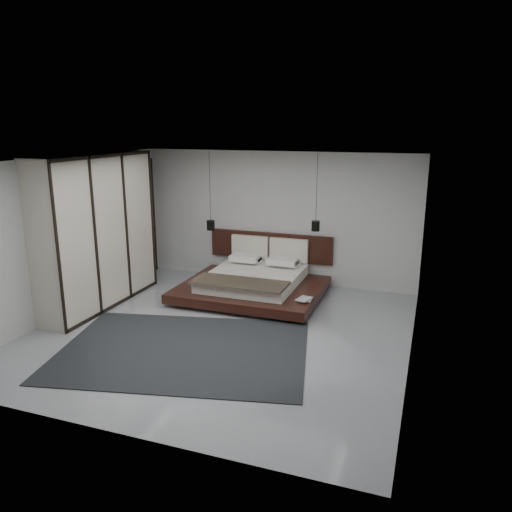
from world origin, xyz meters
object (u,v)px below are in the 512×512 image
at_px(bed, 254,281).
at_px(pendant_right, 316,225).
at_px(rug, 184,350).
at_px(lattice_screen, 144,218).
at_px(pendant_left, 211,225).
at_px(wardrobe, 96,231).

relative_size(bed, pendant_right, 1.85).
height_order(pendant_right, rug, pendant_right).
relative_size(lattice_screen, bed, 0.95).
xyz_separation_m(bed, rug, (-0.14, -2.77, -0.28)).
xyz_separation_m(pendant_left, rug, (0.99, -3.20, -1.28)).
distance_m(lattice_screen, bed, 3.05).
bearing_deg(bed, pendant_right, 20.84).
distance_m(wardrobe, rug, 3.11).
bearing_deg(lattice_screen, wardrobe, -82.82).
relative_size(lattice_screen, pendant_left, 1.60).
xyz_separation_m(lattice_screen, pendant_left, (1.70, -0.11, -0.01)).
relative_size(bed, rug, 0.74).
distance_m(bed, rug, 2.79).
distance_m(pendant_left, rug, 3.59).
xyz_separation_m(lattice_screen, bed, (2.83, -0.54, -1.01)).
relative_size(pendant_left, rug, 0.44).
height_order(pendant_left, wardrobe, wardrobe).
relative_size(lattice_screen, wardrobe, 0.90).
xyz_separation_m(lattice_screen, wardrobe, (0.25, -2.00, 0.11)).
bearing_deg(lattice_screen, pendant_left, -3.77).
xyz_separation_m(pendant_left, pendant_right, (2.25, 0.00, 0.13)).
xyz_separation_m(pendant_left, wardrobe, (-1.45, -1.89, 0.13)).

